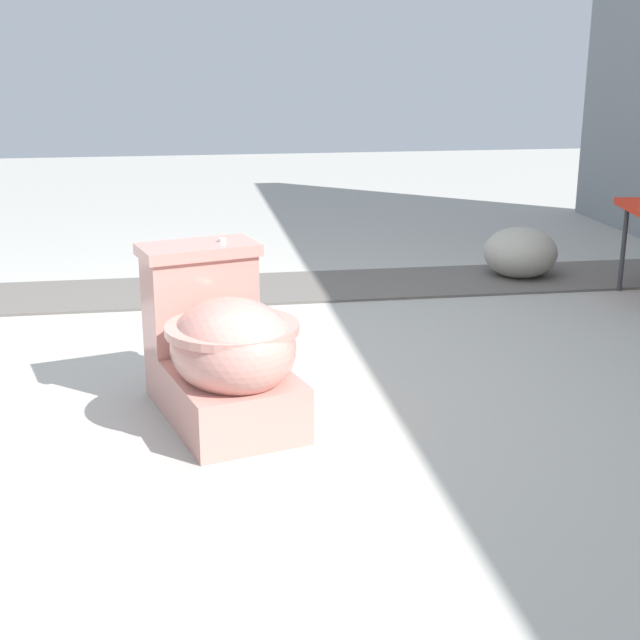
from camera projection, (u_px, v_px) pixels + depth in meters
ground_plane at (237, 383)px, 3.03m from camera, size 14.00×14.00×0.00m
gravel_strip at (324, 286)px, 4.27m from camera, size 0.56×8.00×0.01m
toilet at (223, 350)px, 2.69m from camera, size 0.71×0.53×0.52m
boulder_near at (520, 253)px, 4.43m from camera, size 0.50×0.49×0.25m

